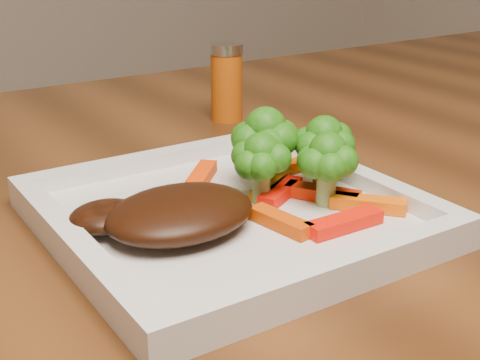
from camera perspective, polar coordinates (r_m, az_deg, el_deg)
plate at (r=0.53m, az=-0.91°, el=-3.34°), size 0.27×0.27×0.01m
steak at (r=0.49m, az=-5.14°, el=-2.82°), size 0.12×0.10×0.03m
broccoli_0 at (r=0.57m, az=2.17°, el=2.77°), size 0.09×0.09×0.07m
broccoli_1 at (r=0.57m, az=7.14°, el=2.41°), size 0.08×0.08×0.06m
broccoli_2 at (r=0.53m, az=7.44°, el=0.86°), size 0.07×0.07×0.06m
broccoli_3 at (r=0.54m, az=1.82°, el=1.20°), size 0.07×0.07×0.06m
carrot_0 at (r=0.50m, az=8.88°, el=-3.62°), size 0.06×0.02×0.01m
carrot_1 at (r=0.54m, az=10.89°, el=-1.99°), size 0.05×0.05×0.01m
carrot_2 at (r=0.50m, az=3.47°, el=-3.55°), size 0.02×0.06×0.01m
carrot_3 at (r=0.61m, az=5.05°, el=1.32°), size 0.05×0.02×0.01m
carrot_4 at (r=0.59m, az=-3.29°, el=0.36°), size 0.05×0.05×0.01m
carrot_5 at (r=0.55m, az=7.04°, el=-1.15°), size 0.05×0.06×0.01m
carrot_6 at (r=0.56m, az=2.68°, el=-0.49°), size 0.06×0.04×0.01m
spice_shaker at (r=0.81m, az=-1.16°, el=8.35°), size 0.04×0.04×0.09m
carrot_7 at (r=0.55m, az=3.47°, el=-1.03°), size 0.06×0.04×0.01m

